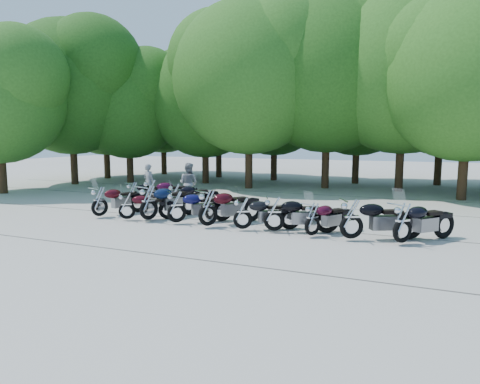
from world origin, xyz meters
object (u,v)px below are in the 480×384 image
at_px(motorcycle_5, 243,212).
at_px(rider_1, 188,183).
at_px(motorcycle_9, 403,221).
at_px(motorcycle_4, 208,207).
at_px(motorcycle_12, 176,195).
at_px(motorcycle_10, 133,192).
at_px(motorcycle_6, 274,213).
at_px(rider_0, 149,182).
at_px(motorcycle_7, 312,218).
at_px(motorcycle_0, 99,200).
at_px(motorcycle_1, 127,205).
at_px(motorcycle_8, 352,217).
at_px(motorcycle_2, 149,201).
at_px(motorcycle_3, 177,206).
at_px(motorcycle_11, 151,192).

xyz_separation_m(motorcycle_5, rider_1, (-4.40, 4.22, 0.32)).
distance_m(motorcycle_9, rider_1, 10.09).
height_order(motorcycle_4, motorcycle_12, motorcycle_4).
relative_size(motorcycle_10, motorcycle_12, 0.95).
relative_size(motorcycle_6, motorcycle_10, 1.11).
bearing_deg(rider_0, motorcycle_7, 163.55).
relative_size(motorcycle_12, rider_0, 1.24).
distance_m(motorcycle_0, rider_1, 4.46).
height_order(motorcycle_0, motorcycle_6, motorcycle_0).
bearing_deg(motorcycle_6, motorcycle_1, 70.19).
relative_size(motorcycle_8, motorcycle_9, 1.03).
distance_m(motorcycle_1, rider_1, 4.31).
distance_m(motorcycle_2, motorcycle_12, 2.60).
height_order(motorcycle_2, rider_1, rider_1).
height_order(motorcycle_0, motorcycle_2, motorcycle_2).
distance_m(motorcycle_5, rider_0, 7.86).
bearing_deg(motorcycle_6, motorcycle_3, 69.01).
distance_m(motorcycle_4, motorcycle_7, 3.49).
distance_m(motorcycle_8, motorcycle_12, 7.96).
height_order(motorcycle_5, motorcycle_12, motorcycle_12).
bearing_deg(motorcycle_6, motorcycle_12, 42.03).
xyz_separation_m(motorcycle_0, motorcycle_12, (1.65, 2.66, -0.04)).
bearing_deg(motorcycle_2, motorcycle_1, 31.13).
relative_size(motorcycle_6, motorcycle_9, 0.96).
distance_m(motorcycle_3, motorcycle_6, 3.51).
distance_m(motorcycle_5, motorcycle_12, 4.87).
height_order(motorcycle_5, motorcycle_11, motorcycle_11).
relative_size(motorcycle_1, motorcycle_11, 0.85).
bearing_deg(motorcycle_10, motorcycle_2, 160.45).
distance_m(motorcycle_1, motorcycle_4, 3.25).
height_order(motorcycle_9, motorcycle_11, motorcycle_11).
bearing_deg(motorcycle_3, rider_0, 0.97).
bearing_deg(motorcycle_0, motorcycle_9, -159.05).
xyz_separation_m(motorcycle_3, motorcycle_10, (-3.90, 2.77, -0.06)).
bearing_deg(motorcycle_0, motorcycle_1, -161.49).
relative_size(motorcycle_9, motorcycle_11, 0.99).
distance_m(motorcycle_0, motorcycle_4, 4.52).
bearing_deg(motorcycle_8, rider_1, 32.43).
bearing_deg(motorcycle_5, motorcycle_11, 32.65).
height_order(motorcycle_2, motorcycle_9, motorcycle_2).
bearing_deg(motorcycle_4, motorcycle_5, -147.40).
distance_m(motorcycle_3, motorcycle_11, 3.91).
distance_m(motorcycle_2, rider_1, 4.22).
relative_size(motorcycle_3, motorcycle_6, 1.00).
bearing_deg(motorcycle_3, motorcycle_4, -137.55).
bearing_deg(motorcycle_9, motorcycle_0, 40.26).
distance_m(motorcycle_6, motorcycle_8, 2.39).
height_order(motorcycle_3, motorcycle_12, motorcycle_3).
height_order(motorcycle_5, rider_0, rider_0).
bearing_deg(rider_1, motorcycle_2, 98.86).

